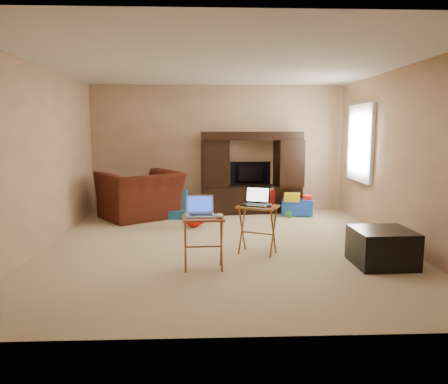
{
  "coord_description": "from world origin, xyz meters",
  "views": [
    {
      "loc": [
        -0.24,
        -6.01,
        1.64
      ],
      "look_at": [
        0.0,
        -0.2,
        0.8
      ],
      "focal_mm": 35.0,
      "sensor_mm": 36.0,
      "label": 1
    }
  ],
  "objects_px": {
    "entertainment_center": "(252,173)",
    "laptop_right": "(255,196)",
    "push_toy": "(297,204)",
    "mouse_left": "(220,216)",
    "ottoman": "(382,247)",
    "laptop_left": "(201,206)",
    "plush_toy": "(194,216)",
    "television": "(251,174)",
    "water_bottle": "(272,197)",
    "tray_table_left": "(203,243)",
    "mouse_right": "(269,205)",
    "recliner": "(141,195)",
    "child_rocker": "(176,204)",
    "tray_table_right": "(258,230)"
  },
  "relations": [
    {
      "from": "entertainment_center",
      "to": "ottoman",
      "type": "height_order",
      "value": "entertainment_center"
    },
    {
      "from": "television",
      "to": "laptop_left",
      "type": "height_order",
      "value": "television"
    },
    {
      "from": "entertainment_center",
      "to": "water_bottle",
      "type": "relative_size",
      "value": 9.78
    },
    {
      "from": "laptop_left",
      "to": "child_rocker",
      "type": "bearing_deg",
      "value": 94.69
    },
    {
      "from": "plush_toy",
      "to": "mouse_right",
      "type": "distance_m",
      "value": 2.03
    },
    {
      "from": "laptop_left",
      "to": "laptop_right",
      "type": "bearing_deg",
      "value": 36.15
    },
    {
      "from": "television",
      "to": "plush_toy",
      "type": "bearing_deg",
      "value": 46.79
    },
    {
      "from": "recliner",
      "to": "tray_table_right",
      "type": "xyz_separation_m",
      "value": [
        1.88,
        -2.4,
        -0.11
      ]
    },
    {
      "from": "push_toy",
      "to": "mouse_right",
      "type": "xyz_separation_m",
      "value": [
        -0.93,
        -2.64,
        0.45
      ]
    },
    {
      "from": "child_rocker",
      "to": "water_bottle",
      "type": "relative_size",
      "value": 2.65
    },
    {
      "from": "television",
      "to": "ottoman",
      "type": "xyz_separation_m",
      "value": [
        1.23,
        -3.55,
        -0.54
      ]
    },
    {
      "from": "ottoman",
      "to": "mouse_right",
      "type": "bearing_deg",
      "value": 162.16
    },
    {
      "from": "laptop_left",
      "to": "entertainment_center",
      "type": "bearing_deg",
      "value": 69.76
    },
    {
      "from": "entertainment_center",
      "to": "tray_table_left",
      "type": "height_order",
      "value": "entertainment_center"
    },
    {
      "from": "recliner",
      "to": "water_bottle",
      "type": "height_order",
      "value": "recliner"
    },
    {
      "from": "recliner",
      "to": "mouse_right",
      "type": "xyz_separation_m",
      "value": [
        2.01,
        -2.52,
        0.24
      ]
    },
    {
      "from": "laptop_right",
      "to": "water_bottle",
      "type": "height_order",
      "value": "laptop_right"
    },
    {
      "from": "push_toy",
      "to": "mouse_left",
      "type": "relative_size",
      "value": 4.63
    },
    {
      "from": "tray_table_right",
      "to": "laptop_left",
      "type": "distance_m",
      "value": 1.04
    },
    {
      "from": "entertainment_center",
      "to": "tray_table_left",
      "type": "bearing_deg",
      "value": -112.72
    },
    {
      "from": "plush_toy",
      "to": "push_toy",
      "type": "relative_size",
      "value": 0.66
    },
    {
      "from": "plush_toy",
      "to": "mouse_left",
      "type": "xyz_separation_m",
      "value": [
        0.35,
        -2.27,
        0.46
      ]
    },
    {
      "from": "laptop_left",
      "to": "water_bottle",
      "type": "height_order",
      "value": "laptop_left"
    },
    {
      "from": "laptop_right",
      "to": "recliner",
      "type": "bearing_deg",
      "value": 151.16
    },
    {
      "from": "laptop_right",
      "to": "mouse_left",
      "type": "xyz_separation_m",
      "value": [
        -0.48,
        -0.71,
        -0.11
      ]
    },
    {
      "from": "push_toy",
      "to": "water_bottle",
      "type": "xyz_separation_m",
      "value": [
        -0.86,
        -2.44,
        0.52
      ]
    },
    {
      "from": "tray_table_right",
      "to": "laptop_left",
      "type": "height_order",
      "value": "laptop_left"
    },
    {
      "from": "ottoman",
      "to": "mouse_left",
      "type": "distance_m",
      "value": 2.03
    },
    {
      "from": "tray_table_left",
      "to": "entertainment_center",
      "type": "bearing_deg",
      "value": 72.99
    },
    {
      "from": "plush_toy",
      "to": "tray_table_left",
      "type": "relative_size",
      "value": 0.62
    },
    {
      "from": "child_rocker",
      "to": "ottoman",
      "type": "distance_m",
      "value": 3.99
    },
    {
      "from": "television",
      "to": "tray_table_right",
      "type": "xyz_separation_m",
      "value": [
        -0.23,
        -3.01,
        -0.44
      ]
    },
    {
      "from": "child_rocker",
      "to": "mouse_left",
      "type": "xyz_separation_m",
      "value": [
        0.71,
        -3.08,
        0.39
      ]
    },
    {
      "from": "entertainment_center",
      "to": "water_bottle",
      "type": "distance_m",
      "value": 2.81
    },
    {
      "from": "mouse_right",
      "to": "ottoman",
      "type": "bearing_deg",
      "value": -17.84
    },
    {
      "from": "plush_toy",
      "to": "tray_table_left",
      "type": "bearing_deg",
      "value": -85.73
    },
    {
      "from": "recliner",
      "to": "plush_toy",
      "type": "xyz_separation_m",
      "value": [
        1.01,
        -0.82,
        -0.24
      ]
    },
    {
      "from": "plush_toy",
      "to": "mouse_left",
      "type": "relative_size",
      "value": 3.06
    },
    {
      "from": "mouse_right",
      "to": "push_toy",
      "type": "bearing_deg",
      "value": 70.55
    },
    {
      "from": "plush_toy",
      "to": "mouse_right",
      "type": "relative_size",
      "value": 2.97
    },
    {
      "from": "tray_table_left",
      "to": "plush_toy",
      "type": "bearing_deg",
      "value": 92.25
    },
    {
      "from": "television",
      "to": "mouse_right",
      "type": "bearing_deg",
      "value": 82.71
    },
    {
      "from": "push_toy",
      "to": "tray_table_left",
      "type": "height_order",
      "value": "tray_table_left"
    },
    {
      "from": "mouse_left",
      "to": "recliner",
      "type": "bearing_deg",
      "value": 113.77
    },
    {
      "from": "entertainment_center",
      "to": "laptop_right",
      "type": "bearing_deg",
      "value": -103.02
    },
    {
      "from": "tray_table_left",
      "to": "mouse_left",
      "type": "bearing_deg",
      "value": -22.24
    },
    {
      "from": "child_rocker",
      "to": "laptop_left",
      "type": "bearing_deg",
      "value": -68.89
    },
    {
      "from": "recliner",
      "to": "laptop_right",
      "type": "relative_size",
      "value": 3.95
    },
    {
      "from": "child_rocker",
      "to": "push_toy",
      "type": "bearing_deg",
      "value": 14.88
    },
    {
      "from": "tray_table_left",
      "to": "mouse_right",
      "type": "bearing_deg",
      "value": 28.5
    }
  ]
}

